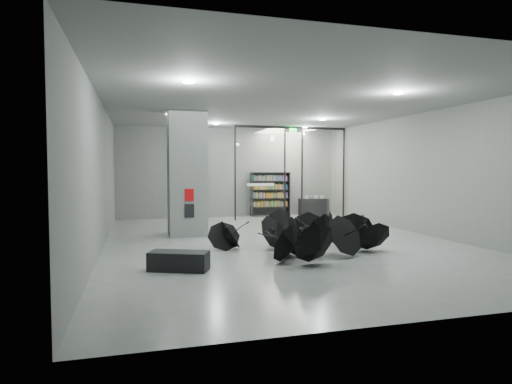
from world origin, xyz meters
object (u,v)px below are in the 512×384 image
object	(u,v)px
bookshelf	(270,194)
shop_counter	(314,207)
umbrella_cluster	(309,241)
bench	(179,261)
column	(187,174)

from	to	relation	value
bookshelf	shop_counter	xyz separation A→B (m)	(1.93, -0.51, -0.61)
umbrella_cluster	bench	bearing A→B (deg)	-161.87
column	umbrella_cluster	xyz separation A→B (m)	(2.69, -3.84, -1.70)
column	bench	bearing A→B (deg)	-98.42
bench	bookshelf	world-z (taller)	bookshelf
bookshelf	shop_counter	distance (m)	2.09
bookshelf	umbrella_cluster	world-z (taller)	bookshelf
bench	shop_counter	bearing A→B (deg)	75.65
column	bench	world-z (taller)	column
bench	umbrella_cluster	xyz separation A→B (m)	(3.42, 1.12, 0.10)
shop_counter	bench	bearing A→B (deg)	-120.32
bench	column	bearing A→B (deg)	104.54
column	bookshelf	distance (m)	6.51
column	shop_counter	world-z (taller)	column
umbrella_cluster	bookshelf	bearing A→B (deg)	79.13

